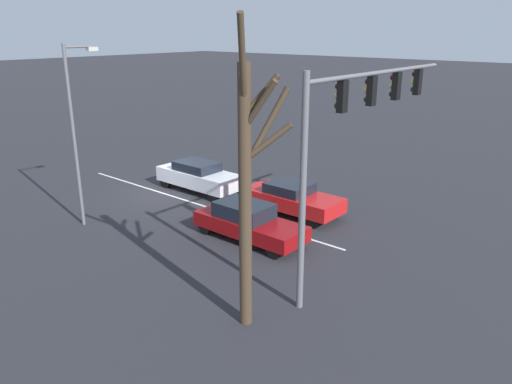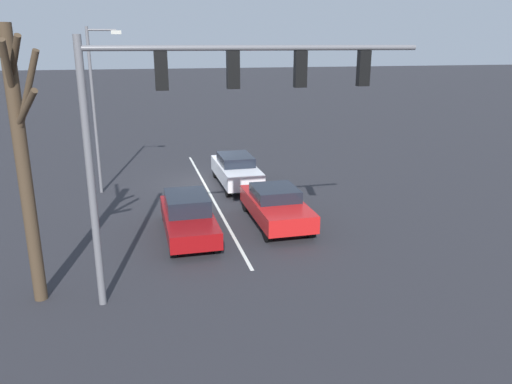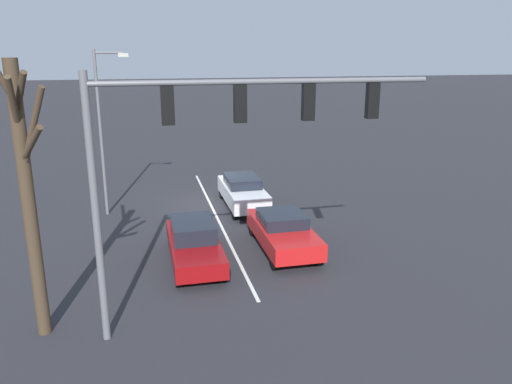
# 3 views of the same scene
# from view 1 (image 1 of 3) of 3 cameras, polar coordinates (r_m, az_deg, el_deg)

# --- Properties ---
(ground_plane) EXTENTS (240.00, 240.00, 0.00)m
(ground_plane) POSITION_cam_1_polar(r_m,az_deg,el_deg) (26.03, -10.33, -0.23)
(ground_plane) COLOR #28282D
(lane_stripe_left_divider) EXTENTS (0.12, 16.60, 0.01)m
(lane_stripe_left_divider) POSITION_cam_1_polar(r_m,az_deg,el_deg) (24.38, -6.86, -1.33)
(lane_stripe_left_divider) COLOR silver
(lane_stripe_left_divider) RESTS_ON ground_plane
(car_red_leftlane_front) EXTENTS (1.88, 4.66, 1.44)m
(car_red_leftlane_front) POSITION_cam_1_polar(r_m,az_deg,el_deg) (22.77, 4.10, -0.67)
(car_red_leftlane_front) COLOR red
(car_red_leftlane_front) RESTS_ON ground_plane
(car_maroon_midlane_front) EXTENTS (1.74, 4.73, 1.49)m
(car_maroon_midlane_front) POSITION_cam_1_polar(r_m,az_deg,el_deg) (19.95, -0.88, -3.41)
(car_maroon_midlane_front) COLOR maroon
(car_maroon_midlane_front) RESTS_ON ground_plane
(car_white_leftlane_second) EXTENTS (1.75, 4.75, 1.55)m
(car_white_leftlane_second) POSITION_cam_1_polar(r_m,az_deg,el_deg) (26.06, -6.59, 1.85)
(car_white_leftlane_second) COLOR silver
(car_white_leftlane_second) RESTS_ON ground_plane
(traffic_signal_gantry) EXTENTS (8.96, 0.37, 7.05)m
(traffic_signal_gantry) POSITION_cam_1_polar(r_m,az_deg,el_deg) (16.26, 11.62, 8.23)
(traffic_signal_gantry) COLOR slate
(traffic_signal_gantry) RESTS_ON ground_plane
(street_lamp_right_shoulder) EXTENTS (1.53, 0.24, 7.55)m
(street_lamp_right_shoulder) POSITION_cam_1_polar(r_m,az_deg,el_deg) (21.88, -19.87, 7.19)
(street_lamp_right_shoulder) COLOR slate
(street_lamp_right_shoulder) RESTS_ON ground_plane
(bare_tree_near) EXTENTS (1.80, 1.25, 8.48)m
(bare_tree_near) POSITION_cam_1_polar(r_m,az_deg,el_deg) (13.12, -0.95, 0.86)
(bare_tree_near) COLOR #423323
(bare_tree_near) RESTS_ON ground_plane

